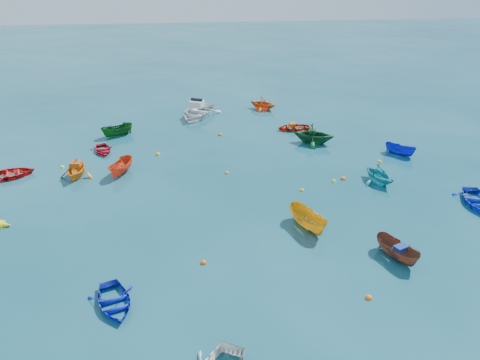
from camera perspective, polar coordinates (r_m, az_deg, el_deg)
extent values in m
plane|color=#0A3D4A|center=(27.56, 1.10, -5.41)|extent=(160.00, 160.00, 0.00)
imported|color=#0D1DAB|center=(22.75, -15.03, -14.55)|extent=(2.99, 3.51, 0.62)
imported|color=brown|center=(26.14, 18.49, -8.99)|extent=(2.08, 2.99, 1.08)
imported|color=#0F2ABE|center=(33.15, 26.91, -2.66)|extent=(3.13, 3.88, 0.71)
imported|color=orange|center=(35.06, -19.20, 0.44)|extent=(2.65, 2.98, 1.44)
imported|color=orange|center=(27.51, 8.24, -5.78)|extent=(2.30, 3.40, 1.23)
imported|color=teal|center=(33.70, 16.41, -0.22)|extent=(3.06, 3.29, 1.42)
imported|color=red|center=(36.79, -26.14, 0.36)|extent=(3.81, 3.21, 0.67)
imported|color=red|center=(34.60, -14.20, 0.80)|extent=(1.99, 3.02, 1.09)
imported|color=#114B25|center=(39.27, 8.89, 4.50)|extent=(4.15, 3.91, 1.73)
imported|color=#B6260F|center=(41.98, 6.50, 6.14)|extent=(2.88, 2.08, 0.59)
imported|color=#0E1BB7|center=(38.69, 18.85, 2.98)|extent=(2.38, 2.39, 0.95)
imported|color=#B00E1C|center=(38.65, -16.36, 3.33)|extent=(2.47, 2.93, 0.52)
imported|color=#E15615|center=(47.19, 2.79, 8.63)|extent=(3.51, 3.41, 1.41)
imported|color=#125015|center=(41.66, -14.65, 5.26)|extent=(2.97, 2.29, 1.09)
imported|color=silver|center=(45.31, -5.21, 7.77)|extent=(5.48, 6.17, 1.66)
cube|color=navy|center=(25.68, 18.95, -7.90)|extent=(0.74, 0.66, 0.29)
cube|color=#BB4813|center=(34.74, -19.39, 1.79)|extent=(0.76, 0.61, 0.34)
cube|color=#0F3F1E|center=(38.91, 8.85, 5.91)|extent=(0.69, 0.77, 0.31)
cube|color=#B75012|center=(41.80, 6.39, 6.72)|extent=(0.49, 0.64, 0.31)
sphere|color=#D85C0B|center=(24.53, -4.48, -10.08)|extent=(0.33, 0.33, 0.33)
sphere|color=gold|center=(31.44, 7.57, -1.31)|extent=(0.29, 0.29, 0.29)
sphere|color=#FB630D|center=(23.16, 15.41, -13.73)|extent=(0.34, 0.34, 0.34)
sphere|color=gold|center=(37.11, -9.98, 3.06)|extent=(0.38, 0.38, 0.38)
sphere|color=orange|center=(33.53, -1.63, 0.81)|extent=(0.31, 0.31, 0.31)
sphere|color=yellow|center=(33.02, 11.36, -0.18)|extent=(0.30, 0.30, 0.30)
sphere|color=orange|center=(33.46, 12.45, 0.08)|extent=(0.39, 0.39, 0.39)
sphere|color=yellow|center=(36.85, -20.84, 1.45)|extent=(0.30, 0.30, 0.30)
sphere|color=orange|center=(40.46, -2.45, 5.49)|extent=(0.38, 0.38, 0.38)
sphere|color=yellow|center=(36.87, 16.63, 2.14)|extent=(0.30, 0.30, 0.30)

